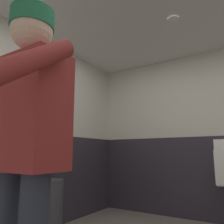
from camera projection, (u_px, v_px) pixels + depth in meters
wall_back at (200, 133)px, 3.46m from camera, size 3.92×0.12×2.52m
wall_left at (22, 128)px, 2.77m from camera, size 0.12×4.30×2.52m
wainscot_band_back at (203, 178)px, 3.28m from camera, size 3.32×0.03×1.20m
wainscot_band_left at (22, 184)px, 2.61m from camera, size 0.03×3.70×1.20m
downlight_far at (173, 18)px, 2.62m from camera, size 0.14×0.14×0.03m
person at (23, 133)px, 1.18m from camera, size 0.68×0.60×1.76m
trash_bin at (50, 209)px, 2.56m from camera, size 0.29×0.29×0.65m
hand_dryer at (38, 134)px, 2.74m from camera, size 0.24×0.23×0.28m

